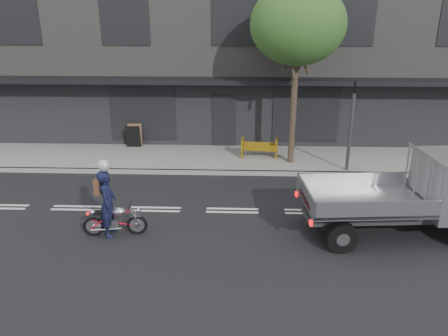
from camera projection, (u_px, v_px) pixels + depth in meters
ground at (232, 211)px, 13.35m from camera, size 80.00×80.00×0.00m
sidewalk at (235, 159)px, 17.74m from camera, size 32.00×3.20×0.15m
kerb at (234, 173)px, 16.23m from camera, size 32.00×0.20×0.15m
building_main at (237, 46)px, 22.58m from camera, size 26.00×10.00×8.00m
street_tree at (298, 25)px, 15.40m from camera, size 3.40×3.40×6.74m
traffic_light_pole at (350, 131)px, 15.78m from camera, size 0.12×0.12×3.50m
motorcycle at (115, 220)px, 11.78m from camera, size 1.73×0.50×0.89m
rider at (108, 204)px, 11.62m from camera, size 0.52×0.72×1.86m
flatbed_ute at (440, 188)px, 11.63m from camera, size 5.13×2.43×2.31m
construction_barrier at (260, 149)px, 17.37m from camera, size 1.52×0.74×0.82m
sandwich_board at (133, 137)px, 18.78m from camera, size 0.63×0.44×0.97m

